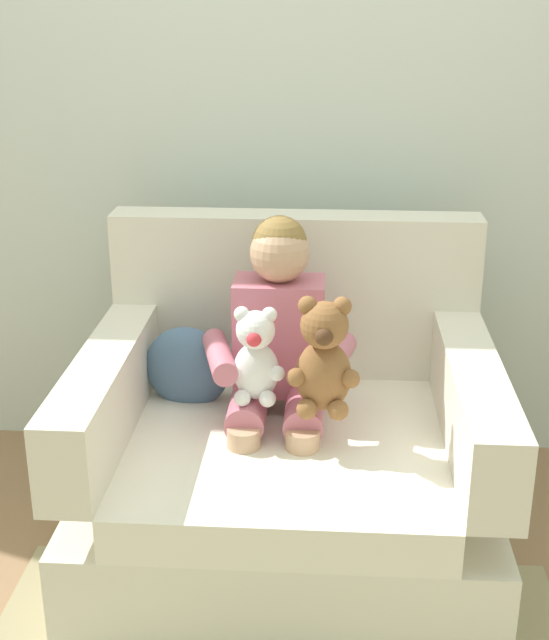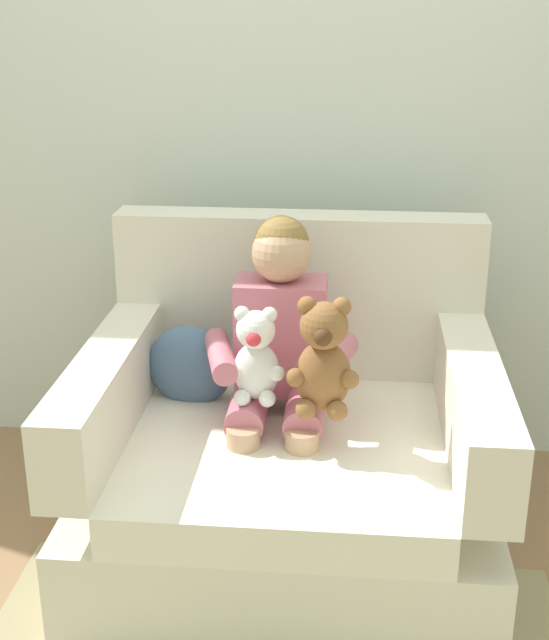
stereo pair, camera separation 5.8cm
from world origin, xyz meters
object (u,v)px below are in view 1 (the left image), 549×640
object	(u,v)px
armchair	(288,455)
seated_child	(278,349)
plush_brown	(324,359)
plush_white	(256,357)
throw_pillow	(187,368)

from	to	relation	value
armchair	seated_child	xyz separation A→B (m)	(-0.03, 0.04, 0.32)
seated_child	armchair	bearing A→B (deg)	-48.48
plush_brown	armchair	bearing A→B (deg)	109.68
armchair	plush_white	distance (m)	0.37
seated_child	plush_brown	xyz separation A→B (m)	(0.13, -0.18, 0.05)
throw_pillow	plush_brown	bearing A→B (deg)	-34.17
armchair	throw_pillow	size ratio (longest dim) A/B	4.41
plush_white	throw_pillow	bearing A→B (deg)	125.99
seated_child	throw_pillow	size ratio (longest dim) A/B	3.17
seated_child	plush_white	world-z (taller)	seated_child
plush_brown	throw_pillow	world-z (taller)	plush_brown
plush_white	seated_child	bearing A→B (deg)	57.64
plush_white	plush_brown	size ratio (longest dim) A/B	0.84
plush_white	armchair	bearing A→B (deg)	34.49
armchair	throw_pillow	world-z (taller)	armchair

